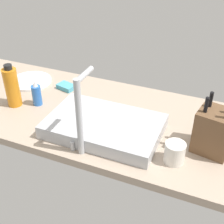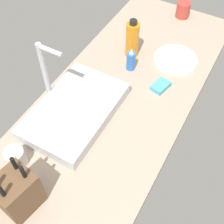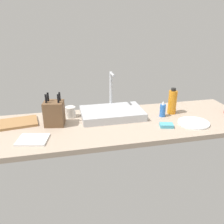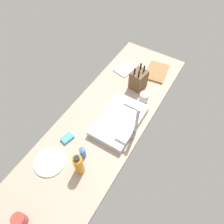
{
  "view_description": "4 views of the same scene",
  "coord_description": "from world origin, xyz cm",
  "px_view_note": "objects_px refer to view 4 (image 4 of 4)",
  "views": [
    {
      "loc": [
        -45.06,
        104.42,
        81.31
      ],
      "look_at": [
        -3.27,
        4.61,
        9.35
      ],
      "focal_mm": 48.7,
      "sensor_mm": 36.0,
      "label": 1
    },
    {
      "loc": [
        -66.29,
        -42.46,
        109.98
      ],
      "look_at": [
        1.67,
        -4.5,
        10.73
      ],
      "focal_mm": 48.56,
      "sensor_mm": 36.0,
      "label": 2
    },
    {
      "loc": [
        -39.05,
        -151.96,
        74.67
      ],
      "look_at": [
        -5.74,
        -2.64,
        13.24
      ],
      "focal_mm": 37.72,
      "sensor_mm": 36.0,
      "label": 3
    },
    {
      "loc": [
        80.22,
        55.31,
        147.14
      ],
      "look_at": [
        -2.89,
        4.73,
        12.85
      ],
      "focal_mm": 34.09,
      "sensor_mm": 36.0,
      "label": 4
    }
  ],
  "objects_px": {
    "cutting_board": "(157,72)",
    "dinner_plate": "(49,162)",
    "knife_block": "(138,80)",
    "coffee_mug": "(20,220)",
    "ceramic_cup": "(144,97)",
    "dish_towel": "(125,69)",
    "sink_basin": "(119,121)",
    "water_bottle": "(79,165)",
    "dish_sponge": "(67,138)",
    "faucet": "(135,121)",
    "soap_bottle": "(83,153)"
  },
  "relations": [
    {
      "from": "coffee_mug",
      "to": "faucet",
      "type": "bearing_deg",
      "value": 162.23
    },
    {
      "from": "cutting_board",
      "to": "dish_towel",
      "type": "distance_m",
      "value": 0.31
    },
    {
      "from": "knife_block",
      "to": "ceramic_cup",
      "type": "height_order",
      "value": "knife_block"
    },
    {
      "from": "cutting_board",
      "to": "dish_sponge",
      "type": "relative_size",
      "value": 2.9
    },
    {
      "from": "dish_towel",
      "to": "knife_block",
      "type": "bearing_deg",
      "value": 56.85
    },
    {
      "from": "ceramic_cup",
      "to": "dish_sponge",
      "type": "relative_size",
      "value": 0.91
    },
    {
      "from": "sink_basin",
      "to": "ceramic_cup",
      "type": "relative_size",
      "value": 5.73
    },
    {
      "from": "coffee_mug",
      "to": "knife_block",
      "type": "bearing_deg",
      "value": 176.32
    },
    {
      "from": "faucet",
      "to": "dish_towel",
      "type": "height_order",
      "value": "faucet"
    },
    {
      "from": "coffee_mug",
      "to": "dish_sponge",
      "type": "relative_size",
      "value": 1.01
    },
    {
      "from": "soap_bottle",
      "to": "knife_block",
      "type": "bearing_deg",
      "value": 178.45
    },
    {
      "from": "coffee_mug",
      "to": "ceramic_cup",
      "type": "bearing_deg",
      "value": 170.47
    },
    {
      "from": "coffee_mug",
      "to": "ceramic_cup",
      "type": "relative_size",
      "value": 1.1
    },
    {
      "from": "dish_towel",
      "to": "dish_sponge",
      "type": "bearing_deg",
      "value": 0.12
    },
    {
      "from": "ceramic_cup",
      "to": "dish_sponge",
      "type": "xyz_separation_m",
      "value": [
        0.64,
        -0.33,
        -0.03
      ]
    },
    {
      "from": "dish_sponge",
      "to": "water_bottle",
      "type": "bearing_deg",
      "value": 57.28
    },
    {
      "from": "dinner_plate",
      "to": "dish_towel",
      "type": "distance_m",
      "value": 1.11
    },
    {
      "from": "sink_basin",
      "to": "water_bottle",
      "type": "relative_size",
      "value": 2.27
    },
    {
      "from": "water_bottle",
      "to": "dish_sponge",
      "type": "height_order",
      "value": "water_bottle"
    },
    {
      "from": "soap_bottle",
      "to": "dinner_plate",
      "type": "relative_size",
      "value": 0.56
    },
    {
      "from": "sink_basin",
      "to": "coffee_mug",
      "type": "distance_m",
      "value": 0.94
    },
    {
      "from": "sink_basin",
      "to": "cutting_board",
      "type": "distance_m",
      "value": 0.69
    },
    {
      "from": "knife_block",
      "to": "soap_bottle",
      "type": "xyz_separation_m",
      "value": [
        0.81,
        -0.02,
        -0.04
      ]
    },
    {
      "from": "faucet",
      "to": "cutting_board",
      "type": "xyz_separation_m",
      "value": [
        -0.72,
        -0.13,
        -0.17
      ]
    },
    {
      "from": "sink_basin",
      "to": "coffee_mug",
      "type": "xyz_separation_m",
      "value": [
        0.93,
        -0.14,
        0.02
      ]
    },
    {
      "from": "sink_basin",
      "to": "dish_sponge",
      "type": "bearing_deg",
      "value": -38.22
    },
    {
      "from": "knife_block",
      "to": "coffee_mug",
      "type": "relative_size",
      "value": 2.59
    },
    {
      "from": "knife_block",
      "to": "soap_bottle",
      "type": "height_order",
      "value": "knife_block"
    },
    {
      "from": "faucet",
      "to": "water_bottle",
      "type": "height_order",
      "value": "faucet"
    },
    {
      "from": "ceramic_cup",
      "to": "dish_sponge",
      "type": "distance_m",
      "value": 0.72
    },
    {
      "from": "sink_basin",
      "to": "dish_towel",
      "type": "xyz_separation_m",
      "value": [
        -0.56,
        -0.26,
        -0.02
      ]
    },
    {
      "from": "soap_bottle",
      "to": "ceramic_cup",
      "type": "relative_size",
      "value": 1.53
    },
    {
      "from": "dinner_plate",
      "to": "knife_block",
      "type": "bearing_deg",
      "value": 168.56
    },
    {
      "from": "faucet",
      "to": "ceramic_cup",
      "type": "distance_m",
      "value": 0.38
    },
    {
      "from": "dish_towel",
      "to": "soap_bottle",
      "type": "bearing_deg",
      "value": 11.18
    },
    {
      "from": "knife_block",
      "to": "water_bottle",
      "type": "distance_m",
      "value": 0.91
    },
    {
      "from": "cutting_board",
      "to": "dinner_plate",
      "type": "xyz_separation_m",
      "value": [
        1.24,
        -0.27,
        -0.0
      ]
    },
    {
      "from": "dish_towel",
      "to": "coffee_mug",
      "type": "relative_size",
      "value": 2.02
    },
    {
      "from": "soap_bottle",
      "to": "coffee_mug",
      "type": "distance_m",
      "value": 0.55
    },
    {
      "from": "faucet",
      "to": "water_bottle",
      "type": "relative_size",
      "value": 1.53
    },
    {
      "from": "faucet",
      "to": "sink_basin",
      "type": "bearing_deg",
      "value": -102.39
    },
    {
      "from": "dish_towel",
      "to": "faucet",
      "type": "bearing_deg",
      "value": 34.42
    },
    {
      "from": "cutting_board",
      "to": "dish_sponge",
      "type": "height_order",
      "value": "dish_sponge"
    },
    {
      "from": "water_bottle",
      "to": "dinner_plate",
      "type": "bearing_deg",
      "value": -72.74
    },
    {
      "from": "knife_block",
      "to": "ceramic_cup",
      "type": "xyz_separation_m",
      "value": [
        0.12,
        0.12,
        -0.05
      ]
    },
    {
      "from": "dinner_plate",
      "to": "coffee_mug",
      "type": "distance_m",
      "value": 0.39
    },
    {
      "from": "soap_bottle",
      "to": "dish_towel",
      "type": "relative_size",
      "value": 0.69
    },
    {
      "from": "sink_basin",
      "to": "soap_bottle",
      "type": "xyz_separation_m",
      "value": [
        0.38,
        -0.08,
        0.02
      ]
    },
    {
      "from": "dinner_plate",
      "to": "ceramic_cup",
      "type": "bearing_deg",
      "value": 159.69
    },
    {
      "from": "ceramic_cup",
      "to": "knife_block",
      "type": "bearing_deg",
      "value": -134.1
    }
  ]
}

